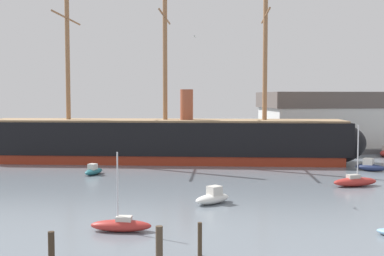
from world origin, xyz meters
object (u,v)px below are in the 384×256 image
Objects in this scene: sailboat_distant_centre at (191,148)px; sailboat_foreground_left at (121,225)px; seagull_in_flight at (195,37)px; motorboat_alongside_bow at (93,171)px; motorboat_alongside_stern at (370,167)px; mooring_piling_right_pair at (159,244)px; sailboat_mid_right at (355,181)px; motorboat_near_centre at (213,197)px; dinghy_far_left at (29,155)px; mooring_piling_midwater at (51,252)px; tall_ship at (165,140)px; mooring_piling_left_pair at (200,239)px.

sailboat_foreground_left is at bearing -101.52° from sailboat_distant_centre.
sailboat_distant_centre is 40.28m from seagull_in_flight.
motorboat_alongside_stern is (36.39, -0.79, 0.09)m from motorboat_alongside_bow.
sailboat_mid_right is at bearing 44.62° from mooring_piling_right_pair.
sailboat_mid_right is at bearing -123.71° from motorboat_alongside_stern.
motorboat_near_centre is 45.20m from dinghy_far_left.
motorboat_near_centre is at bearing -54.87° from motorboat_alongside_bow.
mooring_piling_right_pair is at bearing -69.76° from dinghy_far_left.
mooring_piling_midwater is (-14.10, -59.77, 0.75)m from sailboat_distant_centre.
tall_ship is 57.56× the size of seagull_in_flight.
sailboat_mid_right is 52.06m from dinghy_far_left.
mooring_piling_right_pair is at bearing -158.94° from mooring_piling_left_pair.
tall_ship is 27.56× the size of mooring_piling_midwater.
mooring_piling_right_pair is (-29.30, -32.44, 0.52)m from motorboat_alongside_stern.
motorboat_near_centre reaches higher than motorboat_alongside_bow.
motorboat_alongside_stern is at bearing -1.24° from motorboat_alongside_bow.
tall_ship is 9.51× the size of sailboat_mid_right.
motorboat_alongside_bow is 33.98m from mooring_piling_right_pair.
sailboat_mid_right reaches higher than motorboat_alongside_stern.
mooring_piling_left_pair is (5.08, -5.98, 0.56)m from sailboat_foreground_left.
mooring_piling_right_pair is at bearing -132.09° from motorboat_alongside_stern.
motorboat_alongside_bow is 34.21m from mooring_piling_midwater.
sailboat_distant_centre is 59.37m from mooring_piling_right_pair.
sailboat_distant_centre is at bearing 84.65° from seagull_in_flight.
sailboat_foreground_left is 29.18m from sailboat_mid_right.
mooring_piling_right_pair is 1.98× the size of seagull_in_flight.
mooring_piling_midwater is (-11.57, -16.28, 0.61)m from motorboat_near_centre.
motorboat_near_centre is 1.00× the size of motorboat_alongside_stern.
sailboat_distant_centre is 58.10m from mooring_piling_left_pair.
mooring_piling_left_pair is at bearing 12.69° from mooring_piling_midwater.
mooring_piling_right_pair is 26.90m from seagull_in_flight.
mooring_piling_left_pair is (-0.03, -42.97, -2.35)m from tall_ship.
mooring_piling_midwater is at bearing -114.04° from sailboat_foreground_left.
motorboat_alongside_stern is at bearing -23.31° from tall_ship.
mooring_piling_midwater is at bearing -75.97° from dinghy_far_left.
motorboat_alongside_bow is (-9.67, -10.72, -2.90)m from tall_ship.
motorboat_alongside_stern is 1.74× the size of mooring_piling_midwater.
sailboat_distant_centre is 2.40× the size of mooring_piling_left_pair.
motorboat_near_centre is 1.74× the size of mooring_piling_midwater.
tall_ship is 43.03m from mooring_piling_left_pair.
motorboat_alongside_stern is 31.04m from seagull_in_flight.
sailboat_foreground_left reaches higher than motorboat_near_centre.
tall_ship reaches higher than sailboat_distant_centre.
motorboat_near_centre is 18.22m from sailboat_mid_right.
mooring_piling_midwater is (13.47, -53.91, 0.82)m from dinghy_far_left.
sailboat_distant_centre is at bearing 78.48° from sailboat_foreground_left.
mooring_piling_right_pair is (2.53, -6.96, 0.61)m from sailboat_foreground_left.
seagull_in_flight is at bearing 84.44° from mooring_piling_left_pair.
motorboat_alongside_stern is 33.88m from sailboat_distant_centre.
mooring_piling_left_pair is (-19.86, -21.13, 0.48)m from sailboat_mid_right.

